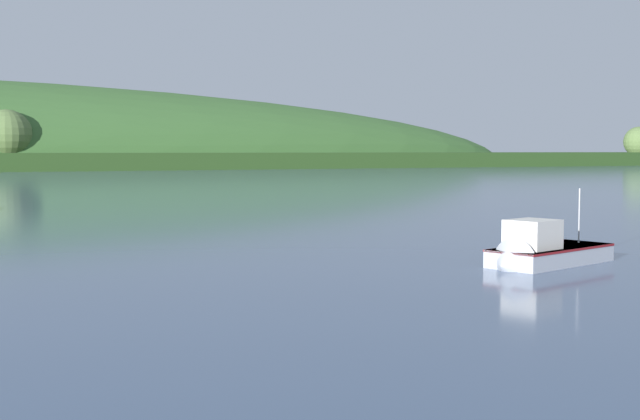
{
  "coord_description": "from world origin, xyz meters",
  "views": [
    {
      "loc": [
        -18.17,
        8.24,
        4.24
      ],
      "look_at": [
        -0.36,
        36.78,
        1.93
      ],
      "focal_mm": 48.15,
      "sensor_mm": 36.0,
      "label": 1
    }
  ],
  "objects": [
    {
      "name": "fishing_boat_moored",
      "position": [
        5.47,
        30.67,
        0.38
      ],
      "size": [
        6.16,
        3.1,
        3.55
      ],
      "rotation": [
        0.0,
        0.0,
        3.32
      ],
      "color": "#ADB2BC",
      "rests_on": "ground"
    }
  ]
}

